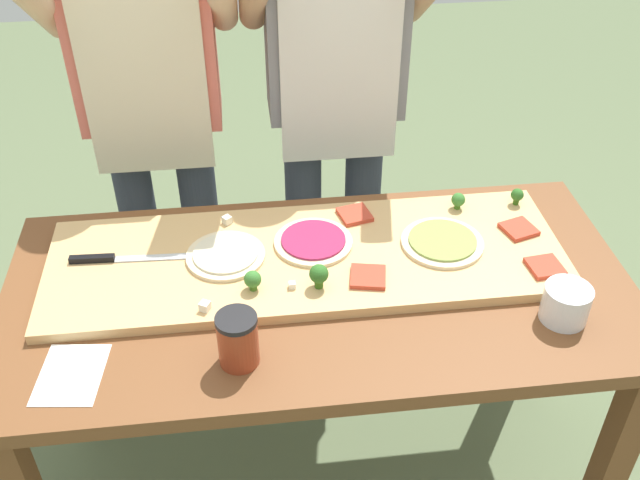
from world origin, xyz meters
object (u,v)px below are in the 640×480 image
pizza_whole_cheese_artichoke (226,255)px  flour_cup (565,305)px  prep_table (319,319)px  cheese_crumble_b (227,220)px  cheese_crumble_c (205,306)px  recipe_note (71,374)px  broccoli_floret_front_right (458,200)px  sauce_jar (238,340)px  pizza_whole_pesto_green (442,242)px  broccoli_floret_front_left (253,280)px  pizza_slice_near_right (519,229)px  cheese_crumble_a (292,285)px  pizza_whole_beet_magenta (312,242)px  pizza_slice_center (355,215)px  broccoli_floret_center_right (319,275)px  pizza_slice_far_left (545,267)px  chefs_knife (114,258)px  pizza_slice_far_right (368,277)px  cook_right (335,81)px  broccoli_floret_back_right (517,195)px  cook_left (150,90)px

pizza_whole_cheese_artichoke → flour_cup: bearing=-20.3°
prep_table → cheese_crumble_b: size_ratio=73.89×
cheese_crumble_c → recipe_note: 0.32m
broccoli_floret_front_right → sauce_jar: (-0.61, -0.47, 0.01)m
pizza_whole_pesto_green → broccoli_floret_front_left: size_ratio=4.07×
pizza_slice_near_right → broccoli_floret_front_right: broccoli_floret_front_right is taller
cheese_crumble_a → recipe_note: cheese_crumble_a is taller
pizza_whole_cheese_artichoke → pizza_whole_beet_magenta: bearing=7.5°
pizza_whole_cheese_artichoke → cheese_crumble_c: size_ratio=9.08×
cheese_crumble_b → flour_cup: 0.87m
broccoli_floret_front_right → cheese_crumble_c: 0.75m
pizza_slice_near_right → cheese_crumble_a: (-0.61, -0.15, 0.00)m
prep_table → pizza_whole_beet_magenta: size_ratio=7.63×
pizza_slice_center → broccoli_floret_center_right: (-0.13, -0.27, 0.03)m
prep_table → cheese_crumble_c: (-0.27, -0.08, 0.15)m
recipe_note → cheese_crumble_b: bearing=54.1°
flour_cup → broccoli_floret_center_right: bearing=165.2°
pizza_slice_far_left → cheese_crumble_b: 0.82m
chefs_knife → prep_table: bearing=-13.8°
pizza_slice_far_right → chefs_knife: bearing=166.7°
chefs_knife → cheese_crumble_c: cheese_crumble_c is taller
cook_right → broccoli_floret_front_left: bearing=-112.7°
cook_right → pizza_whole_pesto_green: bearing=-70.7°
cheese_crumble_c → recipe_note: bearing=-153.9°
cook_right → recipe_note: bearing=-127.7°
sauce_jar → recipe_note: sauce_jar is taller
prep_table → broccoli_floret_front_right: (0.41, 0.24, 0.17)m
prep_table → chefs_knife: chefs_knife is taller
broccoli_floret_center_right → cook_right: 0.73m
pizza_whole_beet_magenta → pizza_whole_cheese_artichoke: bearing=-172.5°
chefs_knife → pizza_whole_cheese_artichoke: 0.28m
pizza_whole_pesto_green → sauce_jar: size_ratio=1.66×
pizza_whole_beet_magenta → pizza_slice_near_right: bearing=-1.1°
chefs_knife → pizza_slice_center: bearing=10.2°
chefs_knife → broccoli_floret_back_right: broccoli_floret_back_right is taller
pizza_slice_far_right → flour_cup: 0.46m
broccoli_floret_back_right → cheese_crumble_c: (-0.84, -0.33, -0.02)m
broccoli_floret_front_left → broccoli_floret_front_right: 0.63m
broccoli_floret_center_right → broccoli_floret_front_left: bearing=176.3°
broccoli_floret_center_right → cheese_crumble_a: (-0.06, 0.00, -0.03)m
pizza_whole_beet_magenta → broccoli_floret_back_right: (0.57, 0.11, 0.02)m
pizza_whole_pesto_green → recipe_note: pizza_whole_pesto_green is taller
cheese_crumble_a → pizza_slice_far_left: bearing=-0.4°
prep_table → pizza_slice_far_right: (0.11, -0.02, 0.15)m
broccoli_floret_back_right → recipe_note: size_ratio=0.27×
flour_cup → broccoli_floret_front_left: bearing=167.6°
chefs_knife → cheese_crumble_c: bearing=-42.5°
pizza_slice_far_right → cook_left: 0.88m
pizza_whole_beet_magenta → cheese_crumble_a: bearing=-112.1°
chefs_knife → broccoli_floret_back_right: bearing=6.3°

